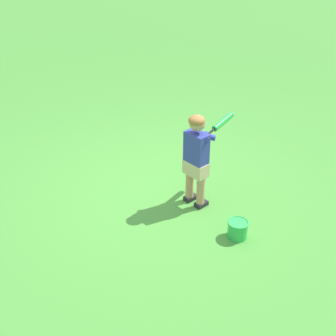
% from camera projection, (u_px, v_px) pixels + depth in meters
% --- Properties ---
extents(ground_plane, '(40.00, 40.00, 0.00)m').
position_uv_depth(ground_plane, '(161.00, 193.00, 5.44)').
color(ground_plane, '#479338').
extents(child_batter, '(0.69, 0.56, 1.08)m').
position_uv_depth(child_batter, '(198.00, 152.00, 4.95)').
color(child_batter, '#232328').
rests_on(child_batter, ground).
extents(play_ball_midfield, '(0.09, 0.09, 0.09)m').
position_uv_depth(play_ball_midfield, '(197.00, 143.00, 6.44)').
color(play_ball_midfield, white).
rests_on(play_ball_midfield, ground).
extents(toy_bucket, '(0.22, 0.22, 0.19)m').
position_uv_depth(toy_bucket, '(238.00, 229.00, 4.69)').
color(toy_bucket, green).
rests_on(toy_bucket, ground).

